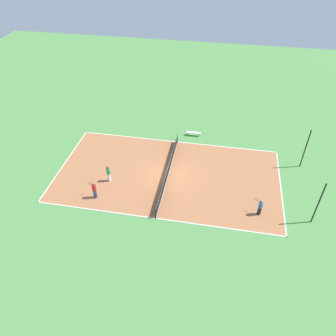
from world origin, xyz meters
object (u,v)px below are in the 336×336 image
object	(u,v)px
tennis_ball_left_sideline	(80,202)
fence_post_back_right	(318,204)
tennis_ball_far_baseline	(221,175)
fence_post_back_left	(305,149)
bench	(193,133)
player_far_green	(109,172)
tennis_ball_right_alley	(194,146)
tennis_net	(168,171)
player_near_blue	(260,206)
player_coach_red	(94,189)

from	to	relation	value
tennis_ball_left_sideline	fence_post_back_right	distance (m)	20.30
tennis_ball_far_baseline	fence_post_back_left	xyz separation A→B (m)	(-2.98, 7.84, 2.12)
bench	fence_post_back_right	bearing A→B (deg)	-44.57
player_far_green	tennis_ball_right_alley	xyz separation A→B (m)	(-7.21, 7.30, -1.00)
tennis_ball_left_sideline	fence_post_back_left	size ratio (longest dim) A/B	0.02
tennis_net	fence_post_back_left	bearing A→B (deg)	106.27
tennis_net	tennis_ball_far_baseline	distance (m)	5.25
player_near_blue	fence_post_back_right	bearing A→B (deg)	-129.93
tennis_net	tennis_ball_left_sideline	xyz separation A→B (m)	(5.16, -7.14, -0.50)
bench	tennis_ball_left_sideline	distance (m)	15.33
tennis_net	player_coach_red	xyz separation A→B (m)	(4.30, -5.94, 0.54)
tennis_net	tennis_ball_right_alley	world-z (taller)	tennis_net
player_coach_red	player_far_green	xyz separation A→B (m)	(-2.43, 0.54, -0.04)
bench	player_near_blue	xyz separation A→B (m)	(11.15, 7.05, 0.60)
tennis_ball_right_alley	fence_post_back_right	distance (m)	14.55
fence_post_back_left	tennis_ball_left_sideline	bearing A→B (deg)	-66.04
tennis_net	tennis_ball_right_alley	xyz separation A→B (m)	(-5.34, 1.89, -0.50)
player_near_blue	player_coach_red	bearing A→B (deg)	53.48
player_far_green	player_near_blue	size ratio (longest dim) A/B	1.06
player_coach_red	fence_post_back_left	world-z (taller)	fence_post_back_left
bench	tennis_ball_far_baseline	distance (m)	7.52
tennis_net	tennis_ball_right_alley	size ratio (longest dim) A/B	169.88
player_far_green	fence_post_back_right	xyz separation A→B (m)	(1.92, 18.41, 1.12)
player_coach_red	player_near_blue	distance (m)	14.61
player_far_green	fence_post_back_left	world-z (taller)	fence_post_back_left
player_coach_red	tennis_ball_right_alley	distance (m)	12.47
fence_post_back_left	player_far_green	bearing A→B (deg)	-72.88
player_coach_red	tennis_ball_far_baseline	bearing A→B (deg)	-125.25
tennis_net	fence_post_back_right	distance (m)	13.65
tennis_net	player_far_green	size ratio (longest dim) A/B	6.44
fence_post_back_left	bench	bearing A→B (deg)	-107.68
tennis_ball_right_alley	tennis_ball_far_baseline	bearing A→B (deg)	35.91
player_coach_red	player_near_blue	world-z (taller)	player_coach_red
tennis_ball_right_alley	fence_post_back_right	xyz separation A→B (m)	(9.14, 11.12, 2.12)
tennis_ball_right_alley	fence_post_back_left	size ratio (longest dim) A/B	0.02
fence_post_back_left	fence_post_back_right	size ratio (longest dim) A/B	1.00
tennis_ball_right_alley	tennis_ball_left_sideline	size ratio (longest dim) A/B	1.00
tennis_ball_left_sideline	fence_post_back_right	world-z (taller)	fence_post_back_right
fence_post_back_left	tennis_ball_far_baseline	bearing A→B (deg)	-69.20
bench	tennis_ball_left_sideline	size ratio (longest dim) A/B	24.00
player_far_green	tennis_ball_right_alley	world-z (taller)	player_far_green
tennis_ball_right_alley	player_near_blue	bearing A→B (deg)	36.78
tennis_ball_far_baseline	fence_post_back_left	world-z (taller)	fence_post_back_left
player_coach_red	tennis_ball_far_baseline	world-z (taller)	player_coach_red
player_far_green	fence_post_back_left	xyz separation A→B (m)	(-5.67, 18.41, 1.12)
bench	fence_post_back_right	size ratio (longest dim) A/B	0.37
player_near_blue	tennis_ball_right_alley	world-z (taller)	player_near_blue
tennis_ball_right_alley	player_far_green	bearing A→B (deg)	-45.32
tennis_ball_far_baseline	tennis_ball_left_sideline	world-z (taller)	same
tennis_net	fence_post_back_left	world-z (taller)	fence_post_back_left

